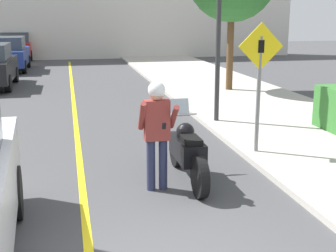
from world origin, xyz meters
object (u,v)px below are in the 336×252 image
traffic_light (219,12)px  parked_car_red (17,45)px  crossing_sign (259,75)px  parked_car_blue (8,54)px  person_biker (157,124)px  motorcycle (187,151)px

traffic_light → parked_car_red: (-6.68, 19.28, -1.98)m
crossing_sign → parked_car_blue: (-6.48, 15.98, -0.78)m
crossing_sign → parked_car_blue: size_ratio=0.60×
traffic_light → person_biker: bearing=-119.6°
motorcycle → crossing_sign: 2.29m
motorcycle → traffic_light: size_ratio=0.57×
crossing_sign → parked_car_blue: bearing=112.1°
traffic_light → parked_car_blue: bearing=116.4°
parked_car_blue → crossing_sign: bearing=-67.9°
motorcycle → parked_car_red: (-4.91, 23.11, 0.34)m
motorcycle → crossing_sign: size_ratio=0.89×
parked_car_blue → parked_car_red: (-0.13, 6.10, 0.00)m
motorcycle → crossing_sign: crossing_sign is taller
parked_car_blue → parked_car_red: size_ratio=1.00×
motorcycle → person_biker: 0.90m
person_biker → parked_car_blue: 17.84m
motorcycle → traffic_light: bearing=65.1°
crossing_sign → parked_car_red: bearing=106.7°
parked_car_red → traffic_light: bearing=-70.9°
parked_car_red → motorcycle: bearing=-78.0°
motorcycle → parked_car_blue: parked_car_blue is taller
crossing_sign → traffic_light: size_ratio=0.64×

